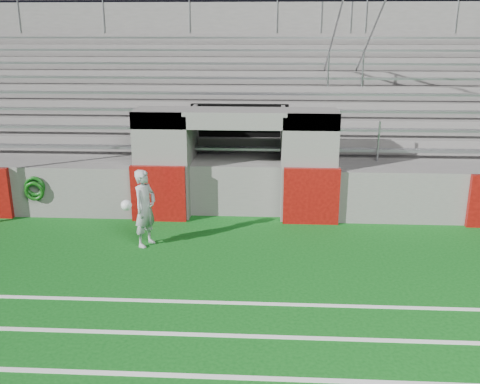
{
  "coord_description": "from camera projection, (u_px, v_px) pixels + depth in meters",
  "views": [
    {
      "loc": [
        0.81,
        -9.01,
        4.4
      ],
      "look_at": [
        0.2,
        1.8,
        1.1
      ],
      "focal_mm": 40.0,
      "sensor_mm": 36.0,
      "label": 1
    }
  ],
  "objects": [
    {
      "name": "ground",
      "position": [
        224.0,
        277.0,
        9.93
      ],
      "size": [
        90.0,
        90.0,
        0.0
      ],
      "primitive_type": "plane",
      "color": "#0C4D12",
      "rests_on": "ground"
    },
    {
      "name": "stadium_structure",
      "position": [
        245.0,
        124.0,
        17.1
      ],
      "size": [
        26.0,
        8.48,
        5.42
      ],
      "color": "#625F5D",
      "rests_on": "ground"
    },
    {
      "name": "goalkeeper_with_ball",
      "position": [
        145.0,
        208.0,
        11.15
      ],
      "size": [
        0.76,
        0.71,
        1.65
      ],
      "color": "#9DA3A6",
      "rests_on": "ground"
    },
    {
      "name": "hose_coil",
      "position": [
        35.0,
        189.0,
        12.76
      ],
      "size": [
        0.51,
        0.14,
        0.6
      ],
      "color": "#0D440F",
      "rests_on": "ground"
    }
  ]
}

